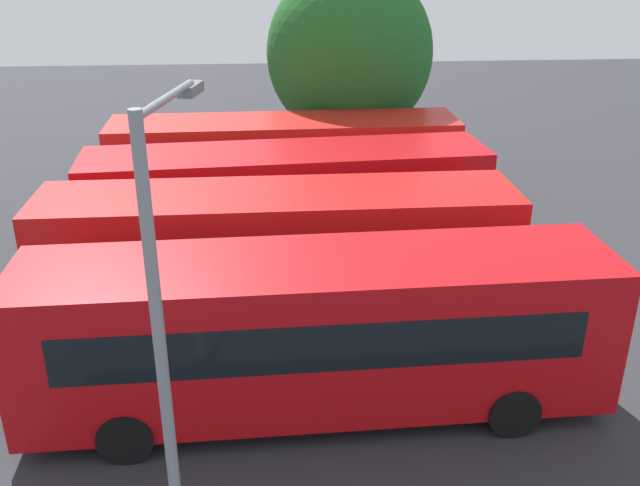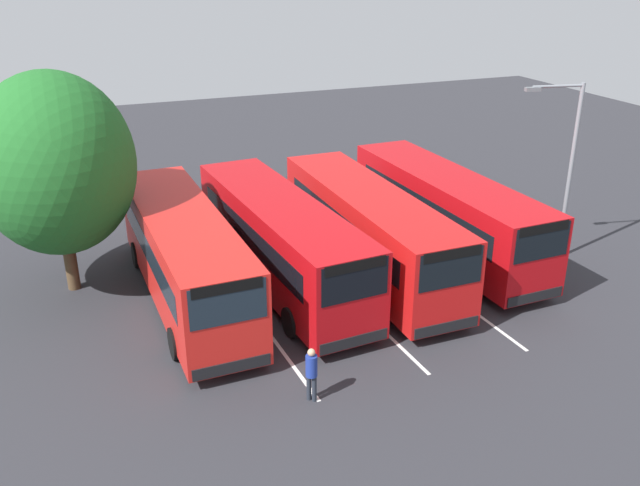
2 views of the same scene
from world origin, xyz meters
The scene contains 11 objects.
ground_plane centered at (0.00, 0.00, 0.00)m, with size 70.23×70.23×0.00m, color #2B2B30.
bus_far_left centered at (0.09, -5.22, 1.77)m, with size 11.10×2.80×3.22m.
bus_center_left centered at (0.12, -1.77, 1.77)m, with size 11.19×3.25×3.22m.
bus_center_right centered at (0.41, 1.58, 1.77)m, with size 11.07×2.68×3.22m.
bus_far_right centered at (-0.24, 5.28, 1.77)m, with size 11.11×2.87×3.22m.
pedestrian centered at (7.07, -3.30, 0.94)m, with size 0.45×0.45×1.61m.
street_lamp centered at (1.89, 8.99, 4.01)m, with size 0.64×2.27×6.92m.
depot_tree centered at (-2.40, -8.87, 4.67)m, with size 5.92×5.33×7.78m.
lane_stripe_outer_left centered at (0.00, -3.43, 0.00)m, with size 14.45×0.12×0.01m, color silver.
lane_stripe_inner_left centered at (0.00, 0.00, 0.00)m, with size 14.45×0.12×0.01m, color silver.
lane_stripe_inner_right centered at (0.00, 3.43, 0.00)m, with size 14.45×0.12×0.01m, color silver.
Camera 1 is at (0.52, 16.76, 8.63)m, focal length 39.69 mm.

